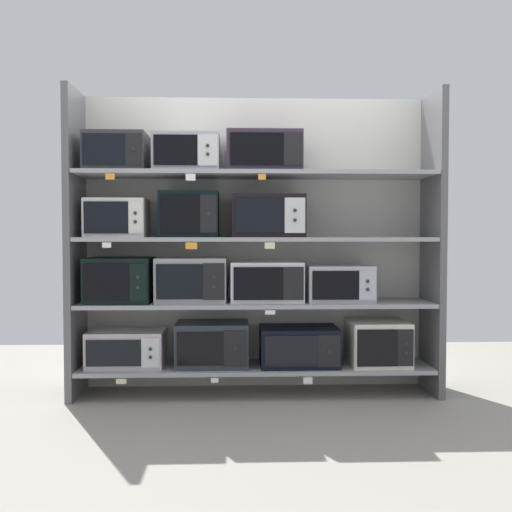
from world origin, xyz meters
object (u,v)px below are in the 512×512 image
at_px(microwave_5, 192,280).
at_px(microwave_9, 190,214).
at_px(microwave_12, 187,153).
at_px(microwave_10, 268,216).
at_px(microwave_13, 264,152).
at_px(microwave_2, 299,346).
at_px(microwave_6, 267,282).
at_px(microwave_8, 117,218).
at_px(microwave_7, 339,283).
at_px(microwave_11, 117,153).
at_px(microwave_4, 120,280).
at_px(microwave_0, 126,348).
at_px(microwave_1, 212,344).
at_px(microwave_3, 378,343).

height_order(microwave_5, microwave_9, microwave_9).
xyz_separation_m(microwave_5, microwave_12, (-0.03, -0.00, 0.93)).
bearing_deg(microwave_10, microwave_13, 180.00).
distance_m(microwave_2, microwave_6, 0.54).
bearing_deg(microwave_8, microwave_13, 0.01).
bearing_deg(microwave_10, microwave_7, -0.00).
bearing_deg(microwave_10, microwave_12, -180.00).
xyz_separation_m(microwave_2, microwave_11, (-1.34, 0.00, 1.44)).
xyz_separation_m(microwave_4, microwave_12, (0.50, 0.00, 0.93)).
distance_m(microwave_4, microwave_10, 1.19).
distance_m(microwave_0, microwave_13, 1.78).
bearing_deg(microwave_0, microwave_1, -0.01).
distance_m(microwave_0, microwave_1, 0.64).
distance_m(microwave_0, microwave_8, 0.97).
height_order(microwave_2, microwave_12, microwave_12).
height_order(microwave_0, microwave_3, microwave_3).
xyz_separation_m(microwave_5, microwave_9, (-0.01, -0.00, 0.48)).
height_order(microwave_0, microwave_8, microwave_8).
relative_size(microwave_7, microwave_9, 1.14).
relative_size(microwave_2, microwave_10, 1.09).
relative_size(microwave_5, microwave_8, 1.19).
bearing_deg(microwave_9, microwave_6, 0.01).
relative_size(microwave_0, microwave_7, 1.14).
bearing_deg(microwave_11, microwave_4, -0.43).
bearing_deg(microwave_11, microwave_12, -0.00).
xyz_separation_m(microwave_9, microwave_12, (-0.02, 0.00, 0.45)).
relative_size(microwave_0, microwave_5, 1.08).
distance_m(microwave_7, microwave_11, 1.91).
height_order(microwave_2, microwave_13, microwave_13).
height_order(microwave_1, microwave_11, microwave_11).
bearing_deg(microwave_8, microwave_1, 0.03).
distance_m(microwave_11, microwave_13, 1.08).
xyz_separation_m(microwave_5, microwave_7, (1.10, -0.00, -0.03)).
distance_m(microwave_10, microwave_12, 0.75).
relative_size(microwave_0, microwave_6, 1.04).
relative_size(microwave_1, microwave_11, 1.21).
distance_m(microwave_0, microwave_6, 1.15).
bearing_deg(microwave_2, microwave_9, -179.99).
height_order(microwave_10, microwave_12, microwave_12).
xyz_separation_m(microwave_9, microwave_11, (-0.53, 0.00, 0.45)).
height_order(microwave_8, microwave_12, microwave_12).
distance_m(microwave_7, microwave_10, 0.74).
distance_m(microwave_2, microwave_13, 1.47).
xyz_separation_m(microwave_3, microwave_11, (-1.94, 0.00, 1.41)).
relative_size(microwave_5, microwave_7, 1.06).
height_order(microwave_3, microwave_9, microwave_9).
bearing_deg(microwave_7, microwave_13, 180.00).
bearing_deg(microwave_4, microwave_10, 0.01).
bearing_deg(microwave_13, microwave_6, -0.14).
height_order(microwave_0, microwave_6, microwave_6).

